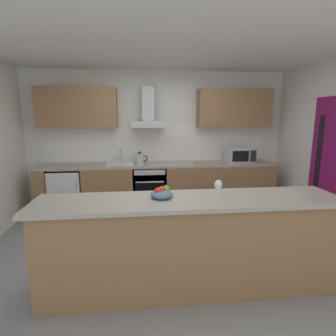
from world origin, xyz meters
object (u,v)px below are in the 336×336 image
Objects in this scene: refrigerator at (68,191)px; wine_glass at (218,185)px; sink at (120,163)px; oven at (149,187)px; range_hood at (148,115)px; chopping_board at (202,163)px; fruit_bowl at (162,194)px; microwave at (240,155)px; kettle at (140,159)px.

wine_glass is (2.07, -2.37, 0.68)m from refrigerator.
refrigerator is 1.70× the size of sink.
oven is 1.11× the size of range_hood.
sink is at bearing 178.68° from chopping_board.
oven is 2.39m from fruit_bowl.
microwave reaches higher than chopping_board.
sink is at bearing 172.75° from kettle.
wine_glass is (0.76, -2.34, 0.10)m from kettle.
oven is 2.53m from wine_glass.
sink is 2.27× the size of fruit_bowl.
microwave is at bearing -5.24° from range_hood.
sink is at bearing 114.89° from wine_glass.
range_hood is 2.57m from fruit_bowl.
range_hood is 3.27× the size of fruit_bowl.
chopping_board is (0.99, -0.15, -0.88)m from range_hood.
range_hood is (0.17, 0.16, 0.78)m from kettle.
microwave reaches higher than sink.
sink is 1.73× the size of kettle.
sink reaches higher than fruit_bowl.
range_hood reaches higher than wine_glass.
range_hood is (1.48, 0.13, 1.36)m from refrigerator.
fruit_bowl is (0.04, -2.33, 0.56)m from oven.
refrigerator is 2.01m from range_hood.
microwave is at bearing -1.00° from sink.
refrigerator is at bearing 179.51° from chopping_board.
fruit_bowl is at bearing -56.86° from refrigerator.
microwave is 1.47× the size of chopping_board.
wine_glass reaches higher than refrigerator.
oven is at bearing 90.98° from fruit_bowl.
sink is at bearing 103.42° from fruit_bowl.
fruit_bowl reaches higher than refrigerator.
range_hood is 4.05× the size of wine_glass.
wine_glass reaches higher than fruit_bowl.
fruit_bowl is at bearing -126.13° from microwave.
range_hood is (-1.72, 0.16, 0.74)m from microwave.
microwave is (3.19, -0.03, 0.62)m from refrigerator.
microwave is at bearing 53.87° from fruit_bowl.
range_hood is at bearing 90.00° from oven.
sink reaches higher than chopping_board.
refrigerator is at bearing 178.65° from kettle.
kettle reaches higher than oven.
kettle is at bearing -135.53° from range_hood.
fruit_bowl reaches higher than oven.
kettle is 1.31× the size of fruit_bowl.
kettle is at bearing -1.35° from refrigerator.
chopping_board is at bearing 80.35° from wine_glass.
kettle reaches higher than fruit_bowl.
wine_glass reaches higher than kettle.
refrigerator is at bearing 123.14° from fruit_bowl.
refrigerator is at bearing -179.18° from sink.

